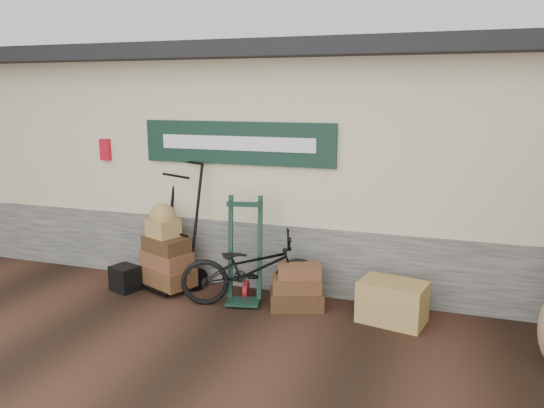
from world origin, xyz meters
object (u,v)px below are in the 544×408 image
Objects in this scene: suitcase_stack at (297,286)px; wicker_hamper at (392,302)px; green_barrow at (245,250)px; porter_trolley at (177,224)px; black_trunk at (125,278)px; bicycle at (251,265)px.

wicker_hamper is (1.15, -0.03, -0.04)m from suitcase_stack.
green_barrow is 2.09× the size of suitcase_stack.
wicker_hamper is at bearing -1.67° from suitcase_stack.
suitcase_stack is (1.73, -0.22, -0.58)m from porter_trolley.
suitcase_stack is 1.15m from wicker_hamper.
green_barrow is 1.73m from black_trunk.
green_barrow is at bearing 41.48° from bicycle.
green_barrow reaches higher than black_trunk.
porter_trolley is 1.00× the size of bicycle.
green_barrow is 1.88m from wicker_hamper.
suitcase_stack is 1.91× the size of black_trunk.
green_barrow is (1.05, -0.23, -0.20)m from porter_trolley.
green_barrow reaches higher than suitcase_stack.
wicker_hamper is 0.42× the size of bicycle.
bicycle is (1.76, 0.11, 0.34)m from black_trunk.
wicker_hamper is 1.74m from bicycle.
suitcase_stack is at bearing -11.39° from green_barrow.
porter_trolley reaches higher than green_barrow.
black_trunk is (-2.33, -0.17, -0.12)m from suitcase_stack.
bicycle is at bearing 9.83° from porter_trolley.
suitcase_stack is 0.37× the size of bicycle.
suitcase_stack is at bearing 178.33° from wicker_hamper.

